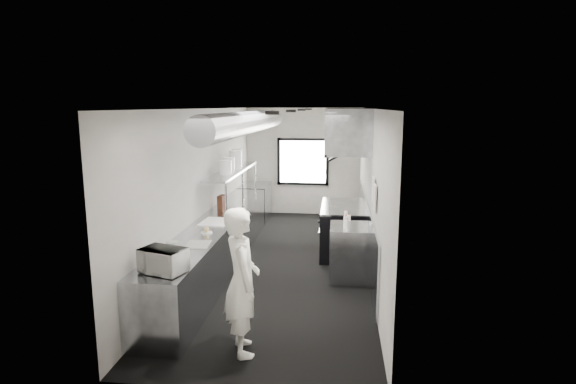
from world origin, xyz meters
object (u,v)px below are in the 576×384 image
(range, at_px, (342,229))
(squeeze_bottle_a, at_px, (348,226))
(exhaust_hood, at_px, (348,131))
(bottle_station, at_px, (349,252))
(prep_counter, at_px, (217,244))
(squeeze_bottle_c, at_px, (346,221))
(squeeze_bottle_d, at_px, (349,220))
(microwave, at_px, (163,260))
(squeeze_bottle_e, at_px, (346,216))
(deli_tub_b, at_px, (172,245))
(plate_stack_c, at_px, (235,160))
(knife_block, at_px, (222,202))
(deli_tub_a, at_px, (162,253))
(far_work_table, at_px, (255,202))
(line_cook, at_px, (242,281))
(small_plate, at_px, (207,233))
(plate_stack_b, at_px, (229,165))
(pass_shelf, at_px, (233,172))
(plate_stack_a, at_px, (226,168))
(squeeze_bottle_b, at_px, (345,223))
(plate_stack_d, at_px, (238,157))
(cutting_board, at_px, (215,222))

(range, xyz_separation_m, squeeze_bottle_a, (0.07, -1.72, 0.52))
(exhaust_hood, height_order, squeeze_bottle_a, exhaust_hood)
(bottle_station, bearing_deg, prep_counter, 175.03)
(squeeze_bottle_c, distance_m, squeeze_bottle_d, 0.16)
(microwave, distance_m, squeeze_bottle_e, 3.49)
(deli_tub_b, xyz_separation_m, plate_stack_c, (0.15, 3.36, 0.80))
(knife_block, xyz_separation_m, plate_stack_c, (0.11, 0.75, 0.73))
(exhaust_hood, distance_m, deli_tub_a, 4.32)
(squeeze_bottle_a, bearing_deg, range, 92.19)
(far_work_table, distance_m, knife_block, 2.88)
(prep_counter, relative_size, knife_block, 23.30)
(line_cook, xyz_separation_m, squeeze_bottle_c, (1.22, 2.46, 0.13))
(small_plate, bearing_deg, plate_stack_b, 93.02)
(pass_shelf, distance_m, squeeze_bottle_c, 2.92)
(knife_block, height_order, squeeze_bottle_e, knife_block)
(plate_stack_c, bearing_deg, plate_stack_a, -90.29)
(far_work_table, xyz_separation_m, squeeze_bottle_a, (2.25, -4.22, 0.54))
(bottle_station, distance_m, knife_block, 2.73)
(microwave, height_order, squeeze_bottle_e, microwave)
(squeeze_bottle_b, relative_size, squeeze_bottle_e, 1.05)
(squeeze_bottle_e, bearing_deg, deli_tub_b, -142.64)
(bottle_station, height_order, squeeze_bottle_c, squeeze_bottle_c)
(range, relative_size, squeeze_bottle_c, 8.74)
(squeeze_bottle_c, bearing_deg, deli_tub_b, -148.51)
(far_work_table, distance_m, squeeze_bottle_a, 4.81)
(squeeze_bottle_b, distance_m, squeeze_bottle_c, 0.12)
(small_plate, relative_size, plate_stack_a, 0.69)
(pass_shelf, bearing_deg, small_plate, -87.27)
(range, distance_m, bottle_station, 1.40)
(plate_stack_d, bearing_deg, bottle_station, -43.70)
(squeeze_bottle_a, bearing_deg, plate_stack_b, 144.10)
(far_work_table, xyz_separation_m, small_plate, (0.07, -4.57, 0.46))
(bottle_station, relative_size, squeeze_bottle_c, 4.91)
(prep_counter, xyz_separation_m, plate_stack_b, (-0.03, 1.14, 1.27))
(range, height_order, bottle_station, range)
(bottle_station, xyz_separation_m, squeeze_bottle_d, (-0.02, 0.10, 0.53))
(prep_counter, distance_m, squeeze_bottle_e, 2.30)
(far_work_table, bearing_deg, bottle_station, -59.47)
(far_work_table, bearing_deg, deli_tub_b, -91.79)
(pass_shelf, xyz_separation_m, line_cook, (1.06, -4.21, -0.67))
(prep_counter, bearing_deg, squeeze_bottle_b, -9.44)
(bottle_station, bearing_deg, squeeze_bottle_e, 102.27)
(bottle_station, relative_size, cutting_board, 1.52)
(plate_stack_a, xyz_separation_m, squeeze_bottle_a, (2.28, -1.34, -0.72))
(pass_shelf, height_order, far_work_table, pass_shelf)
(deli_tub_a, distance_m, plate_stack_b, 3.32)
(line_cook, xyz_separation_m, squeeze_bottle_d, (1.26, 2.62, 0.12))
(plate_stack_a, xyz_separation_m, plate_stack_c, (0.00, 0.81, 0.05))
(plate_stack_a, relative_size, squeeze_bottle_a, 1.52)
(prep_counter, distance_m, squeeze_bottle_d, 2.34)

